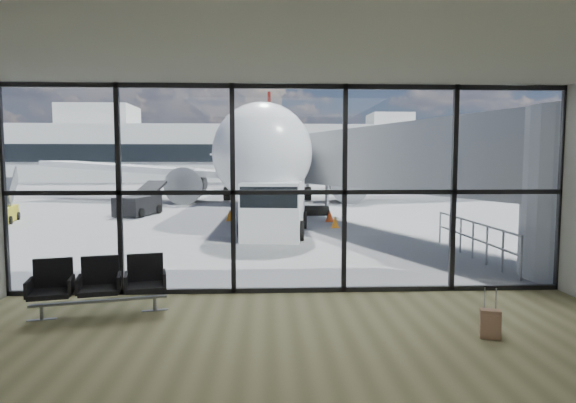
{
  "coord_description": "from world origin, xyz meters",
  "views": [
    {
      "loc": [
        -0.47,
        -10.3,
        2.86
      ],
      "look_at": [
        0.11,
        3.0,
        1.75
      ],
      "focal_mm": 30.0,
      "sensor_mm": 36.0,
      "label": 1
    }
  ],
  "objects": [
    {
      "name": "ground",
      "position": [
        0.0,
        40.0,
        0.0
      ],
      "size": [
        220.0,
        220.0,
        0.0
      ],
      "primitive_type": "plane",
      "color": "slate",
      "rests_on": "ground"
    },
    {
      "name": "lounge_shell",
      "position": [
        0.0,
        -4.8,
        2.65
      ],
      "size": [
        12.02,
        8.01,
        4.51
      ],
      "color": "#6A6743",
      "rests_on": "ground"
    },
    {
      "name": "glass_curtain_wall",
      "position": [
        0.0,
        0.0,
        2.25
      ],
      "size": [
        12.1,
        0.12,
        4.5
      ],
      "color": "white",
      "rests_on": "ground"
    },
    {
      "name": "jet_bridge",
      "position": [
        4.9,
        7.07,
        2.76
      ],
      "size": [
        8.0,
        16.5,
        4.33
      ],
      "color": "#96989B",
      "rests_on": "ground"
    },
    {
      "name": "apron_railing",
      "position": [
        5.6,
        3.5,
        0.72
      ],
      "size": [
        0.06,
        5.46,
        1.11
      ],
      "color": "gray",
      "rests_on": "ground"
    },
    {
      "name": "far_terminal",
      "position": [
        -0.59,
        61.97,
        4.21
      ],
      "size": [
        80.0,
        12.2,
        11.0
      ],
      "color": "silver",
      "rests_on": "ground"
    },
    {
      "name": "tree_1",
      "position": [
        -39.0,
        72.0,
        5.25
      ],
      "size": [
        5.61,
        5.61,
        8.07
      ],
      "color": "#382619",
      "rests_on": "ground"
    },
    {
      "name": "tree_2",
      "position": [
        -33.0,
        72.0,
        5.88
      ],
      "size": [
        6.27,
        6.27,
        9.03
      ],
      "color": "#382619",
      "rests_on": "ground"
    },
    {
      "name": "tree_3",
      "position": [
        -27.0,
        72.0,
        4.63
      ],
      "size": [
        4.95,
        4.95,
        7.12
      ],
      "color": "#382619",
      "rests_on": "ground"
    },
    {
      "name": "tree_4",
      "position": [
        -21.0,
        72.0,
        5.25
      ],
      "size": [
        5.61,
        5.61,
        8.07
      ],
      "color": "#382619",
      "rests_on": "ground"
    },
    {
      "name": "tree_5",
      "position": [
        -15.0,
        72.0,
        5.88
      ],
      "size": [
        6.27,
        6.27,
        9.03
      ],
      "color": "#382619",
      "rests_on": "ground"
    },
    {
      "name": "seating_row",
      "position": [
        -3.62,
        -1.29,
        0.59
      ],
      "size": [
        2.41,
        1.19,
        1.07
      ],
      "rotation": [
        0.0,
        0.0,
        0.24
      ],
      "color": "gray",
      "rests_on": "ground"
    },
    {
      "name": "suitcase",
      "position": [
        3.11,
        -2.9,
        0.26
      ],
      "size": [
        0.35,
        0.29,
        0.85
      ],
      "rotation": [
        0.0,
        0.0,
        -0.31
      ],
      "color": "#926A51",
      "rests_on": "ground"
    },
    {
      "name": "airliner",
      "position": [
        -0.43,
        26.24,
        3.13
      ],
      "size": [
        34.51,
        39.91,
        10.29
      ],
      "rotation": [
        0.0,
        0.0,
        -0.01
      ],
      "color": "white",
      "rests_on": "ground"
    },
    {
      "name": "service_van",
      "position": [
        -0.16,
        8.4,
        1.08
      ],
      "size": [
        2.8,
        5.05,
        2.11
      ],
      "rotation": [
        0.0,
        0.0,
        -0.11
      ],
      "color": "white",
      "rests_on": "ground"
    },
    {
      "name": "belt_loader",
      "position": [
        -7.32,
        15.62,
        0.59
      ],
      "size": [
        2.19,
        4.04,
        1.77
      ],
      "rotation": [
        0.0,
        0.0,
        -0.24
      ],
      "color": "black",
      "rests_on": "ground"
    },
    {
      "name": "traffic_cone_a",
      "position": [
        2.47,
        10.26,
        0.25
      ],
      "size": [
        0.36,
        0.36,
        0.52
      ],
      "color": "orange",
      "rests_on": "ground"
    },
    {
      "name": "traffic_cone_b",
      "position": [
        -2.28,
        12.91,
        0.27
      ],
      "size": [
        0.39,
        0.39,
        0.56
      ],
      "color": "orange",
      "rests_on": "ground"
    },
    {
      "name": "traffic_cone_c",
      "position": [
        2.51,
        12.35,
        0.28
      ],
      "size": [
        0.41,
        0.41,
        0.58
      ],
      "color": "red",
      "rests_on": "ground"
    }
  ]
}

